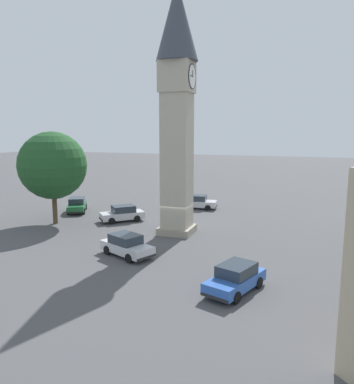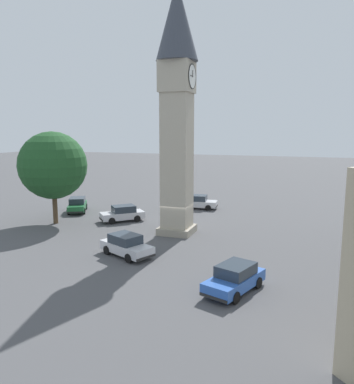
# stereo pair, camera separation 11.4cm
# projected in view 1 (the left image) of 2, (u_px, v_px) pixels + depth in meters

# --- Properties ---
(ground_plane) EXTENTS (200.00, 200.00, 0.00)m
(ground_plane) POSITION_uv_depth(u_px,v_px,m) (177.00, 233.00, 32.58)
(ground_plane) COLOR #4C4C4F
(clock_tower) EXTENTS (3.38, 3.38, 20.46)m
(clock_tower) POSITION_uv_depth(u_px,v_px,m) (177.00, 89.00, 30.64)
(clock_tower) COLOR gray
(clock_tower) RESTS_ON ground
(car_blue_kerb) EXTENTS (3.28, 4.45, 1.53)m
(car_blue_kerb) POSITION_uv_depth(u_px,v_px,m) (127.00, 245.00, 26.61)
(car_blue_kerb) COLOR silver
(car_blue_kerb) RESTS_ON ground
(car_silver_kerb) EXTENTS (2.13, 4.28, 1.53)m
(car_silver_kerb) POSITION_uv_depth(u_px,v_px,m) (198.00, 202.00, 42.52)
(car_silver_kerb) COLOR silver
(car_silver_kerb) RESTS_ON ground
(car_red_corner) EXTENTS (4.04, 4.18, 1.53)m
(car_red_corner) POSITION_uv_depth(u_px,v_px,m) (122.00, 213.00, 36.67)
(car_red_corner) COLOR silver
(car_red_corner) RESTS_ON ground
(car_white_side) EXTENTS (4.46, 2.98, 1.53)m
(car_white_side) POSITION_uv_depth(u_px,v_px,m) (235.00, 278.00, 20.75)
(car_white_side) COLOR #2D5BB7
(car_white_side) RESTS_ON ground
(car_black_far) EXTENTS (4.44, 3.43, 1.53)m
(car_black_far) POSITION_uv_depth(u_px,v_px,m) (77.00, 205.00, 40.89)
(car_black_far) COLOR #236B38
(car_black_far) RESTS_ON ground
(pedestrian) EXTENTS (0.50, 0.37, 1.69)m
(pedestrian) POSITION_uv_depth(u_px,v_px,m) (184.00, 207.00, 38.66)
(pedestrian) COLOR #2D3351
(pedestrian) RESTS_ON ground
(tree) EXTENTS (6.24, 6.24, 8.61)m
(tree) POSITION_uv_depth(u_px,v_px,m) (53.00, 165.00, 35.07)
(tree) COLOR brown
(tree) RESTS_ON ground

